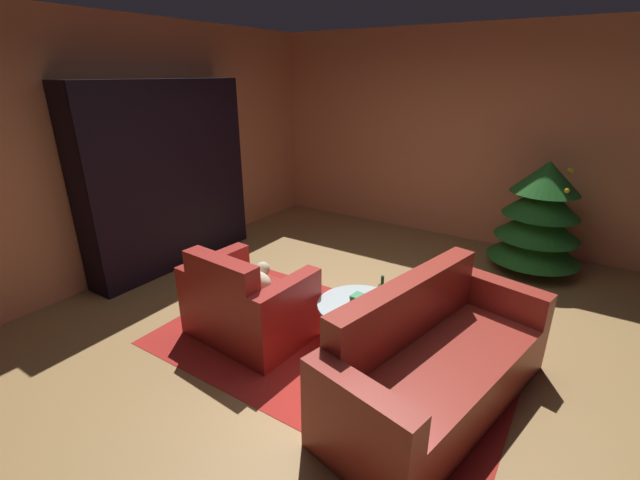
# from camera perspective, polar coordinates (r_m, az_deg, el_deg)

# --- Properties ---
(ground_plane) EXTENTS (7.15, 7.15, 0.00)m
(ground_plane) POSITION_cam_1_polar(r_m,az_deg,el_deg) (3.88, 3.80, -12.61)
(ground_plane) COLOR olive
(wall_back) EXTENTS (5.65, 0.06, 2.74)m
(wall_back) POSITION_cam_1_polar(r_m,az_deg,el_deg) (6.09, 18.54, 12.83)
(wall_back) COLOR #CD7E53
(wall_back) RESTS_ON ground
(wall_left) EXTENTS (0.06, 6.08, 2.74)m
(wall_left) POSITION_cam_1_polar(r_m,az_deg,el_deg) (5.24, -24.06, 10.85)
(wall_left) COLOR #CD7E53
(wall_left) RESTS_ON ground
(area_rug) EXTENTS (2.92, 1.80, 0.01)m
(area_rug) POSITION_cam_1_polar(r_m,az_deg,el_deg) (3.75, 1.40, -13.92)
(area_rug) COLOR #A5231E
(area_rug) RESTS_ON ground
(bookshelf_unit) EXTENTS (0.38, 2.07, 2.11)m
(bookshelf_unit) POSITION_cam_1_polar(r_m,az_deg,el_deg) (5.31, -18.48, 8.13)
(bookshelf_unit) COLOR black
(bookshelf_unit) RESTS_ON ground
(armchair_red) EXTENTS (1.06, 0.80, 0.83)m
(armchair_red) POSITION_cam_1_polar(r_m,az_deg,el_deg) (3.78, -9.67, -8.55)
(armchair_red) COLOR maroon
(armchair_red) RESTS_ON ground
(couch_red) EXTENTS (1.15, 1.98, 0.86)m
(couch_red) POSITION_cam_1_polar(r_m,az_deg,el_deg) (3.16, 14.90, -15.78)
(couch_red) COLOR maroon
(couch_red) RESTS_ON ground
(coffee_table) EXTENTS (0.70, 0.70, 0.40)m
(coffee_table) POSITION_cam_1_polar(r_m,az_deg,el_deg) (3.57, 5.30, -9.04)
(coffee_table) COLOR black
(coffee_table) RESTS_ON ground
(book_stack_on_table) EXTENTS (0.20, 0.19, 0.12)m
(book_stack_on_table) POSITION_cam_1_polar(r_m,az_deg,el_deg) (3.47, 5.63, -8.29)
(book_stack_on_table) COLOR red
(book_stack_on_table) RESTS_ON coffee_table
(bottle_on_table) EXTENTS (0.06, 0.06, 0.31)m
(bottle_on_table) POSITION_cam_1_polar(r_m,az_deg,el_deg) (3.41, 8.20, -7.60)
(bottle_on_table) COLOR #175629
(bottle_on_table) RESTS_ON coffee_table
(decorated_tree) EXTENTS (1.01, 1.01, 1.29)m
(decorated_tree) POSITION_cam_1_polar(r_m,az_deg,el_deg) (5.41, 27.22, 2.69)
(decorated_tree) COLOR brown
(decorated_tree) RESTS_ON ground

